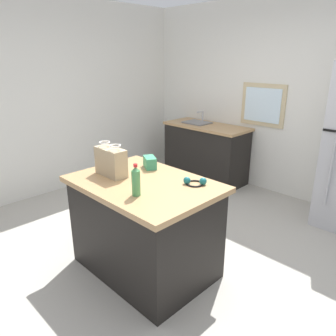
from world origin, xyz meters
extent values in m
plane|color=#ADA89E|center=(0.00, 0.00, 0.00)|extent=(6.13, 6.13, 0.00)
cube|color=silver|center=(0.00, 2.23, 1.35)|extent=(5.11, 0.10, 2.70)
cube|color=#CCB78C|center=(-0.46, 2.18, 1.26)|extent=(0.68, 0.04, 0.60)
cube|color=white|center=(-0.46, 2.16, 1.26)|extent=(0.56, 0.02, 0.48)
cube|color=silver|center=(-2.56, 0.00, 1.35)|extent=(0.10, 4.46, 2.70)
cube|color=black|center=(-0.12, -0.40, 0.42)|extent=(1.21, 0.83, 0.84)
cube|color=tan|center=(-0.12, -0.40, 0.86)|extent=(1.29, 0.91, 0.05)
cylinder|color=#B7B7BC|center=(0.79, 1.50, 0.75)|extent=(0.02, 0.02, 0.85)
cube|color=black|center=(-1.23, 1.87, 0.43)|extent=(1.32, 0.56, 0.86)
cube|color=tan|center=(-1.23, 1.87, 0.88)|extent=(1.36, 0.60, 0.04)
cube|color=slate|center=(-1.43, 1.87, 0.85)|extent=(0.40, 0.32, 0.14)
cylinder|color=#B7B7BC|center=(-1.43, 2.01, 0.99)|extent=(0.03, 0.03, 0.18)
cylinder|color=#B7B7BC|center=(-1.43, 1.94, 1.07)|extent=(0.02, 0.14, 0.02)
cube|color=tan|center=(-0.45, -0.50, 1.01)|extent=(0.33, 0.15, 0.25)
torus|color=white|center=(-0.53, -0.50, 1.18)|extent=(0.10, 0.10, 0.01)
torus|color=white|center=(-0.37, -0.50, 1.18)|extent=(0.10, 0.10, 0.01)
cube|color=#388E66|center=(-0.35, -0.12, 0.94)|extent=(0.20, 0.17, 0.11)
cylinder|color=#4C9956|center=(0.06, -0.63, 0.99)|extent=(0.07, 0.07, 0.20)
cone|color=#4C9956|center=(0.06, -0.63, 1.11)|extent=(0.06, 0.06, 0.03)
cylinder|color=red|center=(0.06, -0.63, 1.13)|extent=(0.03, 0.03, 0.02)
torus|color=black|center=(0.24, -0.13, 0.89)|extent=(0.21, 0.21, 0.01)
sphere|color=#19666B|center=(0.18, -0.18, 0.92)|extent=(0.06, 0.06, 0.06)
sphere|color=#19666B|center=(0.29, -0.09, 0.92)|extent=(0.06, 0.06, 0.06)
camera|label=1|loc=(1.86, -2.08, 1.91)|focal=34.27mm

